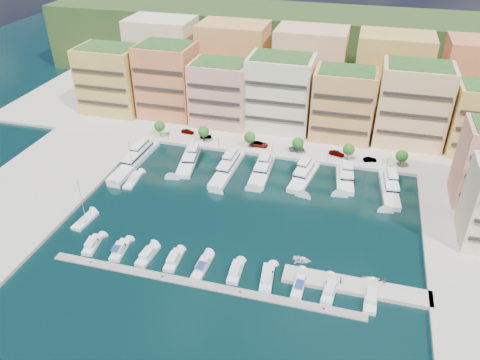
{
  "coord_description": "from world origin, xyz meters",
  "views": [
    {
      "loc": [
        25.14,
        -100.05,
        74.14
      ],
      "look_at": [
        -3.57,
        5.17,
        6.0
      ],
      "focal_mm": 35.0,
      "sensor_mm": 36.0,
      "label": 1
    }
  ],
  "objects_px": {
    "cruiser_2": "(148,255)",
    "cruiser_9": "(371,298)",
    "tree_0": "(160,126)",
    "cruiser_4": "(203,266)",
    "lamppost_3": "(328,153)",
    "cruiser_1": "(120,250)",
    "lamppost_0": "(168,133)",
    "lamppost_4": "(388,160)",
    "yacht_5": "(345,178)",
    "tender_0": "(302,260)",
    "yacht_6": "(389,187)",
    "person_1": "(384,281)",
    "tender_2": "(371,280)",
    "car_1": "(206,136)",
    "car_0": "(188,131)",
    "yacht_4": "(304,175)",
    "tree_2": "(250,137)",
    "cruiser_5": "(236,272)",
    "car_3": "(297,148)",
    "lamppost_1": "(219,139)",
    "tree_5": "(402,156)",
    "yacht_0": "(136,158)",
    "person_0": "(341,280)",
    "yacht_3": "(262,169)",
    "yacht_2": "(228,167)",
    "car_4": "(337,153)",
    "cruiser_0": "(93,245)",
    "tender_3": "(382,282)",
    "cruiser_7": "(300,284)",
    "sailboat_2": "(133,180)",
    "sailboat_0": "(85,221)",
    "cruiser_8": "(330,290)",
    "yacht_1": "(189,160)",
    "tree_3": "(298,143)",
    "tree_4": "(349,149)",
    "car_2": "(259,144)",
    "cruiser_3": "(174,260)"
  },
  "relations": [
    {
      "from": "cruiser_0",
      "to": "person_0",
      "type": "relative_size",
      "value": 4.02
    },
    {
      "from": "tender_2",
      "to": "car_1",
      "type": "xyz_separation_m",
      "value": [
        -57.37,
        55.11,
        1.23
      ]
    },
    {
      "from": "cruiser_2",
      "to": "tender_0",
      "type": "height_order",
      "value": "cruiser_2"
    },
    {
      "from": "cruiser_9",
      "to": "cruiser_7",
      "type": "bearing_deg",
      "value": -179.94
    },
    {
      "from": "cruiser_5",
      "to": "cruiser_9",
      "type": "distance_m",
      "value": 29.8
    },
    {
      "from": "yacht_0",
      "to": "cruiser_4",
      "type": "distance_m",
      "value": 55.11
    },
    {
      "from": "yacht_6",
      "to": "person_1",
      "type": "distance_m",
      "value": 40.14
    },
    {
      "from": "cruiser_0",
      "to": "tender_3",
      "type": "bearing_deg",
      "value": 4.68
    },
    {
      "from": "tree_2",
      "to": "yacht_5",
      "type": "relative_size",
      "value": 0.37
    },
    {
      "from": "yacht_4",
      "to": "cruiser_0",
      "type": "xyz_separation_m",
      "value": [
        -44.88,
        -45.17,
        -0.54
      ]
    },
    {
      "from": "tree_3",
      "to": "sailboat_2",
      "type": "relative_size",
      "value": 0.43
    },
    {
      "from": "yacht_5",
      "to": "tender_0",
      "type": "height_order",
      "value": "yacht_5"
    },
    {
      "from": "car_0",
      "to": "yacht_4",
      "type": "bearing_deg",
      "value": -107.67
    },
    {
      "from": "cruiser_5",
      "to": "car_3",
      "type": "height_order",
      "value": "car_3"
    },
    {
      "from": "tender_2",
      "to": "person_1",
      "type": "height_order",
      "value": "person_1"
    },
    {
      "from": "car_1",
      "to": "lamppost_3",
      "type": "bearing_deg",
      "value": -116.32
    },
    {
      "from": "person_0",
      "to": "cruiser_4",
      "type": "bearing_deg",
      "value": 84.15
    },
    {
      "from": "yacht_3",
      "to": "cruiser_9",
      "type": "bearing_deg",
      "value": -53.0
    },
    {
      "from": "yacht_2",
      "to": "car_3",
      "type": "xyz_separation_m",
      "value": [
        18.63,
        16.69,
        0.54
      ]
    },
    {
      "from": "tree_3",
      "to": "car_1",
      "type": "distance_m",
      "value": 32.52
    },
    {
      "from": "cruiser_0",
      "to": "tender_3",
      "type": "height_order",
      "value": "cruiser_0"
    },
    {
      "from": "car_2",
      "to": "person_1",
      "type": "distance_m",
      "value": 68.63
    },
    {
      "from": "lamppost_4",
      "to": "yacht_6",
      "type": "height_order",
      "value": "yacht_6"
    },
    {
      "from": "yacht_1",
      "to": "yacht_4",
      "type": "relative_size",
      "value": 1.03
    },
    {
      "from": "tree_2",
      "to": "cruiser_8",
      "type": "bearing_deg",
      "value": -60.62
    },
    {
      "from": "yacht_5",
      "to": "tender_2",
      "type": "bearing_deg",
      "value": -77.74
    },
    {
      "from": "tree_3",
      "to": "cruiser_3",
      "type": "relative_size",
      "value": 0.74
    },
    {
      "from": "lamppost_4",
      "to": "cruiser_4",
      "type": "relative_size",
      "value": 0.46
    },
    {
      "from": "tree_4",
      "to": "cruiser_3",
      "type": "xyz_separation_m",
      "value": [
        -35.49,
        -58.08,
        -4.2
      ]
    },
    {
      "from": "tender_0",
      "to": "tree_4",
      "type": "bearing_deg",
      "value": -2.62
    },
    {
      "from": "cruiser_0",
      "to": "yacht_0",
      "type": "bearing_deg",
      "value": 101.46
    },
    {
      "from": "lamppost_0",
      "to": "lamppost_4",
      "type": "relative_size",
      "value": 1.0
    },
    {
      "from": "cruiser_2",
      "to": "cruiser_9",
      "type": "height_order",
      "value": "same"
    },
    {
      "from": "tree_5",
      "to": "cruiser_9",
      "type": "bearing_deg",
      "value": -96.58
    },
    {
      "from": "cruiser_7",
      "to": "sailboat_2",
      "type": "xyz_separation_m",
      "value": [
        -54.8,
        29.98,
        -0.26
      ]
    },
    {
      "from": "yacht_1",
      "to": "car_2",
      "type": "distance_m",
      "value": 24.42
    },
    {
      "from": "tender_2",
      "to": "yacht_4",
      "type": "bearing_deg",
      "value": 8.18
    },
    {
      "from": "tree_5",
      "to": "cruiser_9",
      "type": "xyz_separation_m",
      "value": [
        -6.7,
        -58.1,
        -4.2
      ]
    },
    {
      "from": "tree_0",
      "to": "cruiser_4",
      "type": "relative_size",
      "value": 0.61
    },
    {
      "from": "car_1",
      "to": "cruiser_8",
      "type": "bearing_deg",
      "value": -160.78
    },
    {
      "from": "sailboat_2",
      "to": "sailboat_0",
      "type": "xyz_separation_m",
      "value": [
        -3.04,
        -21.62,
        0.01
      ]
    },
    {
      "from": "car_4",
      "to": "car_0",
      "type": "bearing_deg",
      "value": 101.81
    },
    {
      "from": "cruiser_1",
      "to": "car_1",
      "type": "distance_m",
      "value": 60.76
    },
    {
      "from": "yacht_1",
      "to": "car_3",
      "type": "relative_size",
      "value": 3.75
    },
    {
      "from": "car_4",
      "to": "cruiser_5",
      "type": "bearing_deg",
      "value": 178.68
    },
    {
      "from": "yacht_0",
      "to": "person_0",
      "type": "xyz_separation_m",
      "value": [
        67.65,
        -38.98,
        0.74
      ]
    },
    {
      "from": "cruiser_8",
      "to": "sailboat_2",
      "type": "height_order",
      "value": "sailboat_2"
    },
    {
      "from": "lamppost_1",
      "to": "tender_2",
      "type": "distance_m",
      "value": 71.7
    },
    {
      "from": "tree_0",
      "to": "person_1",
      "type": "bearing_deg",
      "value": -35.25
    },
    {
      "from": "lamppost_3",
      "to": "cruiser_1",
      "type": "distance_m",
      "value": 70.72
    }
  ]
}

